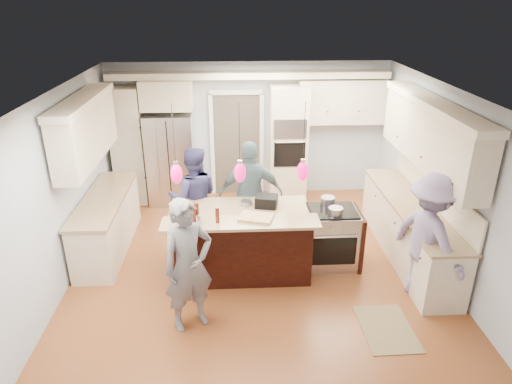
% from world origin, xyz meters
% --- Properties ---
extents(ground_plane, '(6.00, 6.00, 0.00)m').
position_xyz_m(ground_plane, '(0.00, 0.00, 0.00)').
color(ground_plane, brown).
rests_on(ground_plane, ground).
extents(room_shell, '(5.54, 6.04, 2.72)m').
position_xyz_m(room_shell, '(0.00, 0.00, 1.82)').
color(room_shell, '#B2BCC6').
rests_on(room_shell, ground).
extents(refrigerator, '(0.90, 0.70, 1.80)m').
position_xyz_m(refrigerator, '(-1.55, 2.64, 0.90)').
color(refrigerator, '#B7B7BC').
rests_on(refrigerator, ground).
extents(oven_column, '(0.72, 0.69, 2.30)m').
position_xyz_m(oven_column, '(0.75, 2.67, 1.15)').
color(oven_column, beige).
rests_on(oven_column, ground).
extents(back_upper_cabinets, '(5.30, 0.61, 2.54)m').
position_xyz_m(back_upper_cabinets, '(-0.75, 2.76, 1.67)').
color(back_upper_cabinets, beige).
rests_on(back_upper_cabinets, ground).
extents(right_counter_run, '(0.64, 3.10, 2.51)m').
position_xyz_m(right_counter_run, '(2.44, 0.30, 1.06)').
color(right_counter_run, beige).
rests_on(right_counter_run, ground).
extents(left_cabinets, '(0.64, 2.30, 2.51)m').
position_xyz_m(left_cabinets, '(-2.44, 0.80, 1.06)').
color(left_cabinets, beige).
rests_on(left_cabinets, ground).
extents(kitchen_island, '(2.10, 1.46, 1.12)m').
position_xyz_m(kitchen_island, '(-0.25, 0.07, 0.49)').
color(kitchen_island, black).
rests_on(kitchen_island, ground).
extents(island_range, '(0.82, 0.71, 0.92)m').
position_xyz_m(island_range, '(1.16, 0.15, 0.46)').
color(island_range, '#B7B7BC').
rests_on(island_range, ground).
extents(pendant_lights, '(1.75, 0.15, 1.03)m').
position_xyz_m(pendant_lights, '(-0.25, -0.51, 1.80)').
color(pendant_lights, black).
rests_on(pendant_lights, ground).
extents(person_bar_end, '(0.75, 0.66, 1.74)m').
position_xyz_m(person_bar_end, '(-0.90, -1.18, 0.87)').
color(person_bar_end, slate).
rests_on(person_bar_end, ground).
extents(person_far_left, '(0.88, 0.71, 1.71)m').
position_xyz_m(person_far_left, '(-0.98, 0.85, 0.85)').
color(person_far_left, navy).
rests_on(person_far_left, ground).
extents(person_far_right, '(1.05, 0.44, 1.78)m').
position_xyz_m(person_far_right, '(-0.06, 0.85, 0.89)').
color(person_far_right, slate).
rests_on(person_far_right, ground).
extents(person_range_side, '(1.08, 1.34, 1.81)m').
position_xyz_m(person_range_side, '(2.25, -0.73, 0.90)').
color(person_range_side, gray).
rests_on(person_range_side, ground).
extents(floor_rug, '(0.65, 0.93, 0.01)m').
position_xyz_m(floor_rug, '(1.56, -1.42, 0.01)').
color(floor_rug, olive).
rests_on(floor_rug, ground).
extents(water_bottle, '(0.09, 0.09, 0.31)m').
position_xyz_m(water_bottle, '(-1.12, -0.60, 1.27)').
color(water_bottle, silver).
rests_on(water_bottle, kitchen_island).
extents(beer_bottle_a, '(0.08, 0.08, 0.25)m').
position_xyz_m(beer_bottle_a, '(-0.82, -0.49, 1.25)').
color(beer_bottle_a, '#4C1C0D').
rests_on(beer_bottle_a, kitchen_island).
extents(beer_bottle_b, '(0.07, 0.07, 0.23)m').
position_xyz_m(beer_bottle_b, '(-0.86, -0.56, 1.24)').
color(beer_bottle_b, '#4C1C0D').
rests_on(beer_bottle_b, kitchen_island).
extents(beer_bottle_c, '(0.07, 0.07, 0.22)m').
position_xyz_m(beer_bottle_c, '(-0.55, -0.55, 1.23)').
color(beer_bottle_c, '#4C1C0D').
rests_on(beer_bottle_c, kitchen_island).
extents(drink_can, '(0.10, 0.10, 0.14)m').
position_xyz_m(drink_can, '(-0.79, -0.61, 1.19)').
color(drink_can, '#B7B7BC').
rests_on(drink_can, kitchen_island).
extents(cutting_board, '(0.51, 0.43, 0.03)m').
position_xyz_m(cutting_board, '(-0.04, -0.47, 1.14)').
color(cutting_board, tan).
rests_on(cutting_board, kitchen_island).
extents(pot_large, '(0.22, 0.22, 0.13)m').
position_xyz_m(pot_large, '(1.10, 0.34, 0.98)').
color(pot_large, '#B7B7BC').
rests_on(pot_large, island_range).
extents(pot_small, '(0.21, 0.21, 0.10)m').
position_xyz_m(pot_small, '(1.15, 0.00, 0.97)').
color(pot_small, '#B7B7BC').
rests_on(pot_small, island_range).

